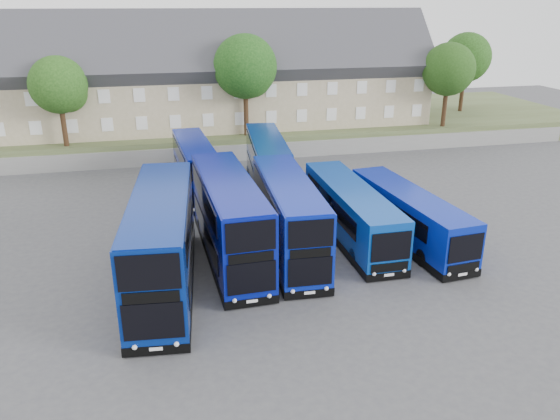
{
  "coord_description": "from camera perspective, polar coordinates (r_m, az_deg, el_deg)",
  "views": [
    {
      "loc": [
        -6.26,
        -24.44,
        13.82
      ],
      "look_at": [
        0.53,
        5.06,
        2.2
      ],
      "focal_mm": 35.0,
      "sensor_mm": 36.0,
      "label": 1
    }
  ],
  "objects": [
    {
      "name": "tree_far",
      "position": [
        66.46,
        18.92,
        14.67
      ],
      "size": [
        5.44,
        5.44,
        8.67
      ],
      "color": "#382314",
      "rests_on": "earth_bank"
    },
    {
      "name": "tree_west",
      "position": [
        50.57,
        -21.96,
        11.84
      ],
      "size": [
        4.8,
        4.8,
        7.65
      ],
      "color": "#382314",
      "rests_on": "earth_bank"
    },
    {
      "name": "terrace_row",
      "position": [
        55.01,
        -9.71,
        13.17
      ],
      "size": [
        48.0,
        10.4,
        11.2
      ],
      "color": "tan",
      "rests_on": "earth_bank"
    },
    {
      "name": "dd_front_left",
      "position": [
        28.11,
        -12.19,
        -3.49
      ],
      "size": [
        3.96,
        12.46,
        4.87
      ],
      "rotation": [
        0.0,
        0.0,
        -0.1
      ],
      "color": "navy",
      "rests_on": "ground"
    },
    {
      "name": "ground",
      "position": [
        28.76,
        1.25,
        -7.72
      ],
      "size": [
        120.0,
        120.0,
        0.0
      ],
      "primitive_type": "plane",
      "color": "#444449",
      "rests_on": "ground"
    },
    {
      "name": "tree_mid",
      "position": [
        51.06,
        -3.52,
        14.5
      ],
      "size": [
        5.76,
        5.76,
        9.18
      ],
      "color": "#382314",
      "rests_on": "earth_bank"
    },
    {
      "name": "retaining_wall",
      "position": [
        50.56,
        -5.44,
        5.93
      ],
      "size": [
        70.0,
        0.4,
        1.5
      ],
      "primitive_type": "cube",
      "color": "slate",
      "rests_on": "ground"
    },
    {
      "name": "dd_rear_right",
      "position": [
        41.84,
        -1.33,
        4.69
      ],
      "size": [
        3.41,
        10.78,
        4.21
      ],
      "rotation": [
        0.0,
        0.0,
        -0.09
      ],
      "color": "navy",
      "rests_on": "ground"
    },
    {
      "name": "coach_east_a",
      "position": [
        33.82,
        7.42,
        -0.37
      ],
      "size": [
        2.56,
        11.93,
        3.26
      ],
      "rotation": [
        0.0,
        0.0,
        0.0
      ],
      "color": "#083EA4",
      "rests_on": "ground"
    },
    {
      "name": "dd_rear_left",
      "position": [
        41.85,
        -8.82,
        4.28
      ],
      "size": [
        2.88,
        10.15,
        3.98
      ],
      "rotation": [
        0.0,
        0.0,
        0.06
      ],
      "color": "#081A93",
      "rests_on": "ground"
    },
    {
      "name": "tree_east",
      "position": [
        57.46,
        17.26,
        13.67
      ],
      "size": [
        5.12,
        5.12,
        8.16
      ],
      "color": "#382314",
      "rests_on": "earth_bank"
    },
    {
      "name": "dd_front_mid",
      "position": [
        30.8,
        -5.33,
        -1.06
      ],
      "size": [
        3.13,
        11.85,
        4.67
      ],
      "rotation": [
        0.0,
        0.0,
        0.04
      ],
      "color": "#07148C",
      "rests_on": "ground"
    },
    {
      "name": "coach_east_b",
      "position": [
        34.11,
        13.28,
        -0.75
      ],
      "size": [
        3.41,
        11.43,
        3.08
      ],
      "rotation": [
        0.0,
        0.0,
        0.09
      ],
      "color": "#081FA3",
      "rests_on": "ground"
    },
    {
      "name": "dd_front_right",
      "position": [
        31.27,
        0.87,
        -0.88
      ],
      "size": [
        3.06,
        11.21,
        4.41
      ],
      "rotation": [
        0.0,
        0.0,
        -0.05
      ],
      "color": "#081DA0",
      "rests_on": "ground"
    },
    {
      "name": "earth_bank",
      "position": [
        60.15,
        -6.77,
        8.55
      ],
      "size": [
        80.0,
        20.0,
        2.0
      ],
      "primitive_type": "cube",
      "color": "#49532F",
      "rests_on": "ground"
    }
  ]
}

